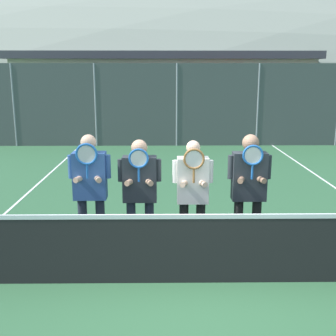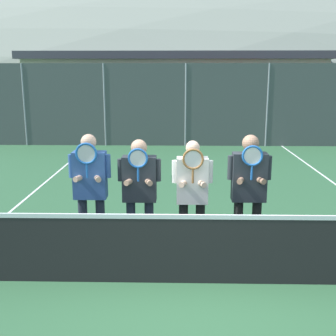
{
  "view_description": "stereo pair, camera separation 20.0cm",
  "coord_description": "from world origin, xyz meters",
  "px_view_note": "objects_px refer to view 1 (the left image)",
  "views": [
    {
      "loc": [
        -0.49,
        -4.85,
        2.6
      ],
      "look_at": [
        -0.42,
        1.0,
        1.26
      ],
      "focal_mm": 45.0,
      "sensor_mm": 36.0,
      "label": 1
    },
    {
      "loc": [
        -0.29,
        -4.85,
        2.6
      ],
      "look_at": [
        -0.42,
        1.0,
        1.26
      ],
      "focal_mm": 45.0,
      "sensor_mm": 36.0,
      "label": 2
    }
  ],
  "objects_px": {
    "car_far_left": "(41,113)",
    "player_rightmost": "(249,185)",
    "car_center": "(278,111)",
    "player_leftmost": "(90,185)",
    "player_center_right": "(193,190)",
    "car_left_of_center": "(157,113)",
    "player_center_left": "(140,187)"
  },
  "relations": [
    {
      "from": "player_leftmost",
      "to": "car_center",
      "type": "relative_size",
      "value": 0.37
    },
    {
      "from": "player_rightmost",
      "to": "car_far_left",
      "type": "xyz_separation_m",
      "value": [
        -6.36,
        12.27,
        -0.18
      ]
    },
    {
      "from": "player_center_left",
      "to": "car_far_left",
      "type": "relative_size",
      "value": 0.4
    },
    {
      "from": "car_left_of_center",
      "to": "car_center",
      "type": "distance_m",
      "value": 5.2
    },
    {
      "from": "car_center",
      "to": "player_leftmost",
      "type": "bearing_deg",
      "value": -115.59
    },
    {
      "from": "player_rightmost",
      "to": "car_left_of_center",
      "type": "distance_m",
      "value": 12.83
    },
    {
      "from": "player_rightmost",
      "to": "player_center_left",
      "type": "bearing_deg",
      "value": 176.71
    },
    {
      "from": "player_center_left",
      "to": "car_center",
      "type": "bearing_deg",
      "value": 67.07
    },
    {
      "from": "player_center_left",
      "to": "player_center_right",
      "type": "bearing_deg",
      "value": -5.27
    },
    {
      "from": "player_center_right",
      "to": "car_left_of_center",
      "type": "distance_m",
      "value": 12.74
    },
    {
      "from": "car_left_of_center",
      "to": "car_center",
      "type": "xyz_separation_m",
      "value": [
        5.2,
        -0.17,
        0.08
      ]
    },
    {
      "from": "player_leftmost",
      "to": "player_center_right",
      "type": "height_order",
      "value": "player_leftmost"
    },
    {
      "from": "car_far_left",
      "to": "car_center",
      "type": "distance_m",
      "value": 10.13
    },
    {
      "from": "player_rightmost",
      "to": "car_far_left",
      "type": "relative_size",
      "value": 0.42
    },
    {
      "from": "car_far_left",
      "to": "player_rightmost",
      "type": "bearing_deg",
      "value": -62.6
    },
    {
      "from": "player_center_left",
      "to": "car_center",
      "type": "height_order",
      "value": "car_center"
    },
    {
      "from": "player_center_right",
      "to": "car_center",
      "type": "xyz_separation_m",
      "value": [
        4.54,
        12.55,
        -0.05
      ]
    },
    {
      "from": "player_leftmost",
      "to": "car_left_of_center",
      "type": "xyz_separation_m",
      "value": [
        0.78,
        12.66,
        -0.19
      ]
    },
    {
      "from": "player_rightmost",
      "to": "player_center_right",
      "type": "bearing_deg",
      "value": 178.6
    },
    {
      "from": "player_rightmost",
      "to": "car_far_left",
      "type": "distance_m",
      "value": 13.82
    },
    {
      "from": "player_center_right",
      "to": "player_rightmost",
      "type": "bearing_deg",
      "value": -1.4
    },
    {
      "from": "player_leftmost",
      "to": "player_center_left",
      "type": "distance_m",
      "value": 0.7
    },
    {
      "from": "player_rightmost",
      "to": "car_left_of_center",
      "type": "height_order",
      "value": "player_rightmost"
    },
    {
      "from": "player_rightmost",
      "to": "player_leftmost",
      "type": "bearing_deg",
      "value": 177.72
    },
    {
      "from": "car_left_of_center",
      "to": "player_leftmost",
      "type": "bearing_deg",
      "value": -93.52
    },
    {
      "from": "player_center_right",
      "to": "car_far_left",
      "type": "bearing_deg",
      "value": 114.49
    },
    {
      "from": "car_far_left",
      "to": "player_center_left",
      "type": "bearing_deg",
      "value": -68.33
    },
    {
      "from": "player_center_right",
      "to": "car_left_of_center",
      "type": "bearing_deg",
      "value": 92.96
    },
    {
      "from": "player_center_left",
      "to": "player_center_right",
      "type": "xyz_separation_m",
      "value": [
        0.74,
        -0.07,
        -0.03
      ]
    },
    {
      "from": "car_far_left",
      "to": "car_left_of_center",
      "type": "distance_m",
      "value": 4.94
    },
    {
      "from": "player_leftmost",
      "to": "car_far_left",
      "type": "height_order",
      "value": "player_leftmost"
    },
    {
      "from": "player_rightmost",
      "to": "car_center",
      "type": "xyz_separation_m",
      "value": [
        3.76,
        12.57,
        -0.13
      ]
    }
  ]
}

